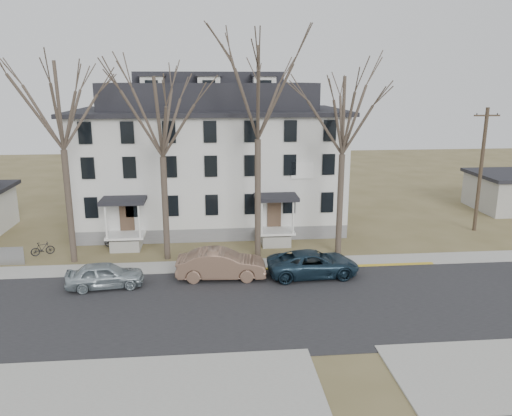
{
  "coord_description": "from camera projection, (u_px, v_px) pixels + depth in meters",
  "views": [
    {
      "loc": [
        -2.07,
        -21.74,
        11.44
      ],
      "look_at": [
        0.81,
        9.0,
        3.51
      ],
      "focal_mm": 35.0,
      "sensor_mm": 36.0,
      "label": 1
    }
  ],
  "objects": [
    {
      "name": "main_road",
      "position": [
        253.0,
        307.0,
        25.92
      ],
      "size": [
        120.0,
        10.0,
        0.04
      ],
      "primitive_type": "cube",
      "color": "#27272A",
      "rests_on": "ground"
    },
    {
      "name": "car_silver",
      "position": [
        105.0,
        276.0,
        28.15
      ],
      "size": [
        4.46,
        2.21,
        1.46
      ],
      "primitive_type": "imported",
      "rotation": [
        0.0,
        0.0,
        1.69
      ],
      "color": "#98A6AD",
      "rests_on": "ground"
    },
    {
      "name": "ground",
      "position": [
        257.0,
        325.0,
        23.99
      ],
      "size": [
        120.0,
        120.0,
        0.0
      ],
      "primitive_type": "plane",
      "color": "brown",
      "rests_on": "ground"
    },
    {
      "name": "tree_mid_left",
      "position": [
        161.0,
        111.0,
        30.61
      ],
      "size": [
        7.8,
        7.8,
        12.74
      ],
      "color": "#473B31",
      "rests_on": "ground"
    },
    {
      "name": "tree_mid_right",
      "position": [
        344.0,
        110.0,
        31.64
      ],
      "size": [
        7.8,
        7.8,
        12.74
      ],
      "color": "#473B31",
      "rests_on": "ground"
    },
    {
      "name": "tree_center",
      "position": [
        258.0,
        86.0,
        30.78
      ],
      "size": [
        9.0,
        9.0,
        14.7
      ],
      "color": "#473B31",
      "rests_on": "ground"
    },
    {
      "name": "bicycle_right",
      "position": [
        43.0,
        249.0,
        33.41
      ],
      "size": [
        1.55,
        1.01,
        0.91
      ],
      "primitive_type": "imported",
      "rotation": [
        0.0,
        0.0,
        1.99
      ],
      "color": "black",
      "rests_on": "ground"
    },
    {
      "name": "car_navy",
      "position": [
        313.0,
        264.0,
        29.82
      ],
      "size": [
        5.58,
        2.79,
        1.52
      ],
      "primitive_type": "imported",
      "rotation": [
        0.0,
        0.0,
        1.62
      ],
      "color": "#182B3A",
      "rests_on": "ground"
    },
    {
      "name": "far_sidewalk",
      "position": [
        245.0,
        266.0,
        31.71
      ],
      "size": [
        120.0,
        2.0,
        0.08
      ],
      "primitive_type": "cube",
      "color": "#A09F97",
      "rests_on": "ground"
    },
    {
      "name": "tree_far_left",
      "position": [
        59.0,
        99.0,
        29.88
      ],
      "size": [
        8.4,
        8.4,
        13.72
      ],
      "color": "#473B31",
      "rests_on": "ground"
    },
    {
      "name": "boarding_house",
      "position": [
        211.0,
        158.0,
        39.79
      ],
      "size": [
        20.8,
        12.36,
        12.05
      ],
      "color": "slate",
      "rests_on": "ground"
    },
    {
      "name": "bicycle_left",
      "position": [
        114.0,
        242.0,
        34.76
      ],
      "size": [
        1.81,
        1.5,
        0.93
      ],
      "primitive_type": "imported",
      "rotation": [
        0.0,
        0.0,
        0.98
      ],
      "color": "black",
      "rests_on": "ground"
    },
    {
      "name": "yellow_curb",
      "position": [
        325.0,
        268.0,
        31.29
      ],
      "size": [
        14.0,
        0.25,
        0.06
      ],
      "primitive_type": "cube",
      "color": "gold",
      "rests_on": "ground"
    },
    {
      "name": "near_sidewalk_left",
      "position": [
        55.0,
        399.0,
        18.45
      ],
      "size": [
        20.0,
        5.0,
        0.08
      ],
      "primitive_type": "cube",
      "color": "#A09F97",
      "rests_on": "ground"
    },
    {
      "name": "utility_pole_far",
      "position": [
        481.0,
        169.0,
        37.95
      ],
      "size": [
        2.0,
        0.28,
        9.5
      ],
      "color": "#3D3023",
      "rests_on": "ground"
    },
    {
      "name": "car_tan",
      "position": [
        221.0,
        265.0,
        29.43
      ],
      "size": [
        5.33,
        2.08,
        1.73
      ],
      "primitive_type": "imported",
      "rotation": [
        0.0,
        0.0,
        1.52
      ],
      "color": "brown",
      "rests_on": "ground"
    }
  ]
}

